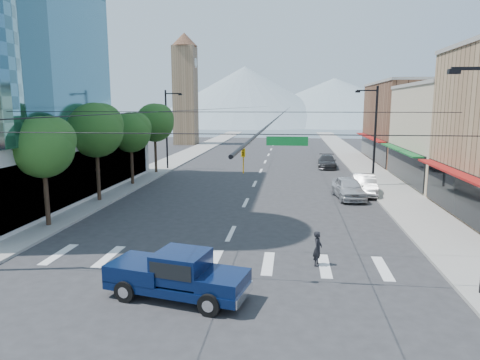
# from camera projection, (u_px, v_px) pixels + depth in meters

# --- Properties ---
(ground) EXTENTS (160.00, 160.00, 0.00)m
(ground) POSITION_uv_depth(u_px,v_px,m) (212.00, 273.00, 18.82)
(ground) COLOR #28282B
(ground) RESTS_ON ground
(sidewalk_left) EXTENTS (4.00, 120.00, 0.15)m
(sidewalk_left) POSITION_uv_depth(u_px,v_px,m) (180.00, 158.00, 59.34)
(sidewalk_left) COLOR gray
(sidewalk_left) RESTS_ON ground
(sidewalk_right) EXTENTS (4.00, 120.00, 0.15)m
(sidewalk_right) POSITION_uv_depth(u_px,v_px,m) (357.00, 161.00, 56.51)
(sidewalk_right) COLOR gray
(sidewalk_right) RESTS_ON ground
(shop_mid) EXTENTS (12.00, 14.00, 9.00)m
(shop_mid) POSITION_uv_depth(u_px,v_px,m) (474.00, 136.00, 39.16)
(shop_mid) COLOR tan
(shop_mid) RESTS_ON ground
(shop_far) EXTENTS (12.00, 18.00, 10.00)m
(shop_far) POSITION_uv_depth(u_px,v_px,m) (422.00, 124.00, 54.72)
(shop_far) COLOR brown
(shop_far) RESTS_ON ground
(clock_tower) EXTENTS (4.80, 4.80, 20.40)m
(clock_tower) POSITION_uv_depth(u_px,v_px,m) (185.00, 87.00, 79.56)
(clock_tower) COLOR #8C6B4C
(clock_tower) RESTS_ON ground
(mountain_left) EXTENTS (80.00, 80.00, 22.00)m
(mountain_left) POSITION_uv_depth(u_px,v_px,m) (245.00, 96.00, 165.38)
(mountain_left) COLOR gray
(mountain_left) RESTS_ON ground
(mountain_right) EXTENTS (90.00, 90.00, 18.00)m
(mountain_right) POSITION_uv_depth(u_px,v_px,m) (334.00, 101.00, 171.38)
(mountain_right) COLOR gray
(mountain_right) RESTS_ON ground
(tree_near) EXTENTS (3.65, 3.64, 6.71)m
(tree_near) POSITION_uv_depth(u_px,v_px,m) (45.00, 145.00, 25.23)
(tree_near) COLOR black
(tree_near) RESTS_ON ground
(tree_midnear) EXTENTS (4.09, 4.09, 7.52)m
(tree_midnear) POSITION_uv_depth(u_px,v_px,m) (98.00, 129.00, 31.97)
(tree_midnear) COLOR black
(tree_midnear) RESTS_ON ground
(tree_midfar) EXTENTS (3.65, 3.64, 6.71)m
(tree_midfar) POSITION_uv_depth(u_px,v_px,m) (132.00, 131.00, 38.92)
(tree_midfar) COLOR black
(tree_midfar) RESTS_ON ground
(tree_far) EXTENTS (4.09, 4.09, 7.52)m
(tree_far) POSITION_uv_depth(u_px,v_px,m) (156.00, 122.00, 45.66)
(tree_far) COLOR black
(tree_far) RESTS_ON ground
(signal_rig) EXTENTS (21.80, 0.20, 9.00)m
(signal_rig) POSITION_uv_depth(u_px,v_px,m) (211.00, 173.00, 17.02)
(signal_rig) COLOR black
(signal_rig) RESTS_ON ground
(lamp_pole_nw) EXTENTS (2.00, 0.25, 9.00)m
(lamp_pole_nw) POSITION_uv_depth(u_px,v_px,m) (168.00, 126.00, 48.56)
(lamp_pole_nw) COLOR black
(lamp_pole_nw) RESTS_ON ground
(lamp_pole_ne) EXTENTS (2.00, 0.25, 9.00)m
(lamp_pole_ne) POSITION_uv_depth(u_px,v_px,m) (374.00, 132.00, 38.23)
(lamp_pole_ne) COLOR black
(lamp_pole_ne) RESTS_ON ground
(pickup_truck) EXTENTS (5.77, 3.04, 1.86)m
(pickup_truck) POSITION_uv_depth(u_px,v_px,m) (177.00, 274.00, 16.30)
(pickup_truck) COLOR #08173E
(pickup_truck) RESTS_ON ground
(pedestrian) EXTENTS (0.55, 0.68, 1.62)m
(pedestrian) POSITION_uv_depth(u_px,v_px,m) (318.00, 248.00, 19.65)
(pedestrian) COLOR black
(pedestrian) RESTS_ON ground
(parked_car_near) EXTENTS (2.54, 5.22, 1.72)m
(parked_car_near) POSITION_uv_depth(u_px,v_px,m) (348.00, 188.00, 33.78)
(parked_car_near) COLOR #B7B7BC
(parked_car_near) RESTS_ON ground
(parked_car_mid) EXTENTS (2.08, 5.18, 1.67)m
(parked_car_mid) POSITION_uv_depth(u_px,v_px,m) (364.00, 185.00, 35.35)
(parked_car_mid) COLOR #BABABA
(parked_car_mid) RESTS_ON ground
(parked_car_far) EXTENTS (2.30, 5.18, 1.48)m
(parked_car_far) POSITION_uv_depth(u_px,v_px,m) (327.00, 162.00, 50.48)
(parked_car_far) COLOR #2B2B2D
(parked_car_far) RESTS_ON ground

